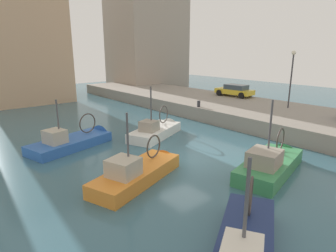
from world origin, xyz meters
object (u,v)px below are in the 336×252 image
Objects in this scene: fishing_boat_orange at (141,176)px; mooring_bollard_mid at (199,104)px; fishing_boat_white at (158,134)px; fishing_boat_green at (271,168)px; fishing_boat_blue at (76,144)px; quay_streetlamp at (292,70)px; parked_car_yellow at (235,90)px.

mooring_bollard_mid is (10.84, 6.62, 1.36)m from fishing_boat_orange.
fishing_boat_white is 8.92m from fishing_boat_green.
fishing_boat_blue is 1.32× the size of quay_streetlamp.
fishing_boat_blue is (-5.59, 1.53, 0.00)m from fishing_boat_white.
parked_car_yellow is at bearing 12.90° from fishing_boat_white.
mooring_bollard_mid is (5.64, 1.33, 1.38)m from fishing_boat_white.
fishing_boat_green reaches higher than parked_car_yellow.
fishing_boat_white reaches higher than fishing_boat_blue.
parked_car_yellow is 7.62× the size of mooring_bollard_mid.
fishing_boat_blue is at bearing 161.99° from quay_streetlamp.
fishing_boat_white is 13.30m from parked_car_yellow.
fishing_boat_orange reaches higher than parked_car_yellow.
fishing_boat_green reaches higher than fishing_boat_blue.
fishing_boat_blue is 1.52× the size of parked_car_yellow.
parked_car_yellow is (18.45, 1.41, 1.77)m from fishing_boat_blue.
fishing_boat_orange is 1.07× the size of fishing_boat_white.
mooring_bollard_mid is 8.29m from quay_streetlamp.
fishing_boat_blue is 18.59m from parked_car_yellow.
fishing_boat_white is (5.20, 5.29, -0.02)m from fishing_boat_orange.
fishing_boat_orange is 11.35× the size of mooring_bollard_mid.
fishing_boat_white is at bearing -166.74° from mooring_bollard_mid.
mooring_bollard_mid is at bearing -167.38° from parked_car_yellow.
parked_car_yellow reaches higher than mooring_bollard_mid.
mooring_bollard_mid is at bearing 13.26° from fishing_boat_white.
quay_streetlamp is (16.49, 1.33, 4.34)m from fishing_boat_orange.
fishing_boat_green reaches higher than mooring_bollard_mid.
fishing_boat_green is 12.60m from quay_streetlamp.
fishing_boat_white is 5.95m from mooring_bollard_mid.
fishing_boat_orange is at bearing 147.76° from fishing_boat_green.
fishing_boat_blue is 11.32m from mooring_bollard_mid.
fishing_boat_orange reaches higher than fishing_boat_blue.
parked_car_yellow is 7.40m from mooring_bollard_mid.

